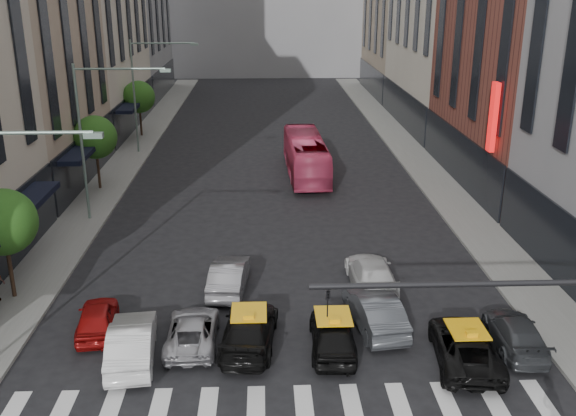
{
  "coord_description": "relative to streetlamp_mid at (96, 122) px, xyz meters",
  "views": [
    {
      "loc": [
        -0.63,
        -16.05,
        13.27
      ],
      "look_at": [
        0.39,
        10.37,
        4.0
      ],
      "focal_mm": 40.0,
      "sensor_mm": 36.0,
      "label": 1
    }
  ],
  "objects": [
    {
      "name": "sidewalk_left",
      "position": [
        -1.46,
        10.0,
        -5.83
      ],
      "size": [
        3.0,
        96.0,
        0.15
      ],
      "primitive_type": "cube",
      "color": "slate",
      "rests_on": "ground"
    },
    {
      "name": "sidewalk_right",
      "position": [
        21.54,
        10.0,
        -5.83
      ],
      "size": [
        3.0,
        96.0,
        0.15
      ],
      "primitive_type": "cube",
      "color": "slate",
      "rests_on": "ground"
    },
    {
      "name": "building_left_b",
      "position": [
        -6.96,
        8.0,
        6.1
      ],
      "size": [
        8.0,
        16.0,
        24.0
      ],
      "primitive_type": "cube",
      "color": "tan",
      "rests_on": "ground"
    },
    {
      "name": "tree_near",
      "position": [
        -1.76,
        -10.0,
        -2.25
      ],
      "size": [
        2.88,
        2.88,
        4.95
      ],
      "color": "black",
      "rests_on": "sidewalk_left"
    },
    {
      "name": "tree_mid",
      "position": [
        -1.76,
        6.0,
        -2.25
      ],
      "size": [
        2.88,
        2.88,
        4.95
      ],
      "color": "black",
      "rests_on": "sidewalk_left"
    },
    {
      "name": "tree_far",
      "position": [
        -1.76,
        22.0,
        -2.25
      ],
      "size": [
        2.88,
        2.88,
        4.95
      ],
      "color": "black",
      "rests_on": "sidewalk_left"
    },
    {
      "name": "streetlamp_mid",
      "position": [
        0.0,
        0.0,
        0.0
      ],
      "size": [
        5.38,
        0.25,
        9.0
      ],
      "color": "gray",
      "rests_on": "sidewalk_left"
    },
    {
      "name": "streetlamp_far",
      "position": [
        0.0,
        16.0,
        0.0
      ],
      "size": [
        5.38,
        0.25,
        9.0
      ],
      "color": "gray",
      "rests_on": "sidewalk_left"
    },
    {
      "name": "traffic_signal",
      "position": [
        17.74,
        -21.0,
        -1.43
      ],
      "size": [
        10.1,
        0.2,
        6.0
      ],
      "color": "black",
      "rests_on": "ground"
    },
    {
      "name": "liberty_sign",
      "position": [
        22.64,
        0.0,
        0.1
      ],
      "size": [
        0.3,
        0.7,
        4.0
      ],
      "color": "red",
      "rests_on": "ground"
    },
    {
      "name": "car_red",
      "position": [
        2.64,
        -13.03,
        -5.27
      ],
      "size": [
        1.94,
        3.86,
        1.26
      ],
      "primitive_type": "imported",
      "rotation": [
        0.0,
        0.0,
        3.27
      ],
      "color": "maroon",
      "rests_on": "ground"
    },
    {
      "name": "car_white_front",
      "position": [
        4.43,
        -15.12,
        -5.15
      ],
      "size": [
        2.09,
        4.72,
        1.51
      ],
      "primitive_type": "imported",
      "rotation": [
        0.0,
        0.0,
        3.25
      ],
      "color": "silver",
      "rests_on": "ground"
    },
    {
      "name": "car_silver",
      "position": [
        6.55,
        -14.09,
        -5.32
      ],
      "size": [
        1.99,
        4.24,
        1.17
      ],
      "primitive_type": "imported",
      "rotation": [
        0.0,
        0.0,
        3.15
      ],
      "color": "#A3A2A7",
      "rests_on": "ground"
    },
    {
      "name": "taxi_left",
      "position": [
        8.76,
        -14.28,
        -5.2
      ],
      "size": [
        2.45,
        5.04,
        1.41
      ],
      "primitive_type": "imported",
      "rotation": [
        0.0,
        0.0,
        3.04
      ],
      "color": "black",
      "rests_on": "ground"
    },
    {
      "name": "taxi_center",
      "position": [
        11.94,
        -14.73,
        -5.19
      ],
      "size": [
        1.85,
        4.26,
        1.43
      ],
      "primitive_type": "imported",
      "rotation": [
        0.0,
        0.0,
        3.1
      ],
      "color": "black",
      "rests_on": "ground"
    },
    {
      "name": "car_grey_mid",
      "position": [
        13.83,
        -13.05,
        -5.15
      ],
      "size": [
        2.2,
        4.73,
        1.5
      ],
      "primitive_type": "imported",
      "rotation": [
        0.0,
        0.0,
        3.28
      ],
      "color": "#44484D",
      "rests_on": "ground"
    },
    {
      "name": "taxi_right",
      "position": [
        16.74,
        -15.73,
        -5.23
      ],
      "size": [
        2.74,
        5.04,
        1.34
      ],
      "primitive_type": "imported",
      "rotation": [
        0.0,
        0.0,
        3.03
      ],
      "color": "black",
      "rests_on": "ground"
    },
    {
      "name": "car_grey_curb",
      "position": [
        18.98,
        -14.81,
        -5.28
      ],
      "size": [
        2.04,
        4.39,
        1.24
      ],
      "primitive_type": "imported",
      "rotation": [
        0.0,
        0.0,
        3.07
      ],
      "color": "#36393C",
      "rests_on": "ground"
    },
    {
      "name": "car_row2_left",
      "position": [
        7.75,
        -9.46,
        -5.19
      ],
      "size": [
        1.89,
        4.45,
        1.43
      ],
      "primitive_type": "imported",
      "rotation": [
        0.0,
        0.0,
        3.05
      ],
      "color": "gray",
      "rests_on": "ground"
    },
    {
      "name": "car_row2_right",
      "position": [
        14.27,
        -9.47,
        -5.19
      ],
      "size": [
        2.01,
        4.9,
        1.42
      ],
      "primitive_type": "imported",
      "rotation": [
        0.0,
        0.0,
        3.15
      ],
      "color": "silver",
      "rests_on": "ground"
    },
    {
      "name": "bus",
      "position": [
        12.44,
        8.94,
        -4.41
      ],
      "size": [
        2.85,
        10.82,
        2.99
      ],
      "primitive_type": "imported",
      "rotation": [
        0.0,
        0.0,
        3.17
      ],
      "color": "#CD3C62",
      "rests_on": "ground"
    }
  ]
}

